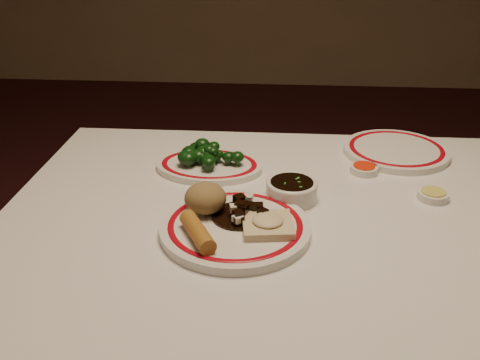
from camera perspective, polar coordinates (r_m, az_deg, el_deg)
name	(u,v)px	position (r m, az deg, el deg)	size (l,w,h in m)	color
dining_table	(297,256)	(1.11, 6.15, -8.04)	(1.20, 0.90, 0.75)	silver
main_plate	(235,228)	(1.00, -0.51, -5.09)	(0.30, 0.30, 0.02)	silver
rice_mound	(205,198)	(1.03, -3.71, -1.93)	(0.08, 0.08, 0.06)	olive
spring_roll	(197,232)	(0.95, -4.56, -5.53)	(0.03, 0.03, 0.11)	#AA7229
fried_wonton	(268,224)	(0.98, 2.97, -4.66)	(0.10, 0.10, 0.03)	beige
stirfry_heap	(243,211)	(1.01, 0.27, -3.36)	(0.11, 0.11, 0.03)	black
broccoli_plate	(209,166)	(1.25, -3.30, 1.52)	(0.26, 0.23, 0.02)	silver
broccoli_pile	(204,154)	(1.24, -3.90, 2.78)	(0.15, 0.11, 0.05)	#23471C
soy_bowl	(292,191)	(1.11, 5.52, -1.16)	(0.11, 0.11, 0.04)	silver
sweet_sour_dish	(364,169)	(1.26, 13.08, 1.15)	(0.06, 0.06, 0.02)	silver
mustard_dish	(433,195)	(1.19, 19.89, -1.54)	(0.06, 0.06, 0.02)	silver
far_plate	(396,150)	(1.38, 16.30, 3.05)	(0.32, 0.32, 0.02)	silver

